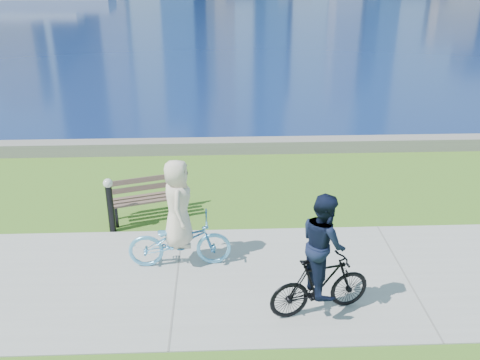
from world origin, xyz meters
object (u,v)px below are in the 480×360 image
object	(u,v)px
bollard_lamp	(110,202)
cyclist_woman	(179,228)
park_bench	(148,195)
cyclist_man	(322,265)

from	to	relation	value
bollard_lamp	cyclist_woman	bearing A→B (deg)	-41.79
park_bench	cyclist_woman	xyz separation A→B (m)	(0.79, -1.92, 0.26)
bollard_lamp	park_bench	bearing A→B (deg)	43.30
bollard_lamp	cyclist_man	size ratio (longest dim) A/B	0.57
park_bench	bollard_lamp	xyz separation A→B (m)	(-0.66, -0.62, 0.16)
park_bench	cyclist_man	xyz separation A→B (m)	(3.04, -3.37, 0.38)
bollard_lamp	cyclist_man	world-z (taller)	cyclist_man
bollard_lamp	cyclist_woman	world-z (taller)	cyclist_woman
park_bench	cyclist_woman	bearing A→B (deg)	-84.40
bollard_lamp	cyclist_man	bearing A→B (deg)	-36.56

